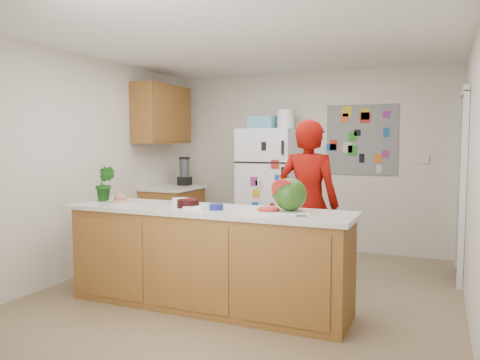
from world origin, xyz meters
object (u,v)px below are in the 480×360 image
at_px(watermelon, 290,194).
at_px(person, 308,204).
at_px(cherry_bowl, 188,203).
at_px(refrigerator, 269,190).

bearing_deg(watermelon, person, 94.43).
bearing_deg(watermelon, cherry_bowl, -175.29).
relative_size(person, cherry_bowl, 8.53).
relative_size(watermelon, cherry_bowl, 1.39).
bearing_deg(watermelon, refrigerator, 113.77).
xyz_separation_m(refrigerator, person, (0.95, -1.46, 0.03)).
height_order(refrigerator, person, person).
distance_m(refrigerator, person, 1.74).
bearing_deg(person, cherry_bowl, 49.60).
relative_size(refrigerator, cherry_bowl, 8.27).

